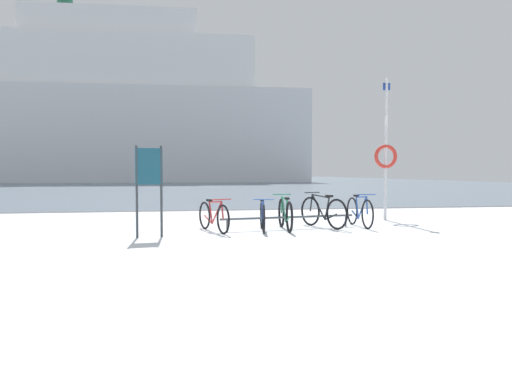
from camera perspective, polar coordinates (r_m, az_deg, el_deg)
name	(u,v)px	position (r m, az deg, el deg)	size (l,w,h in m)	color
ground	(190,183)	(60.71, -7.89, 1.09)	(80.00, 132.00, 0.08)	silver
bike_rack	(289,218)	(11.33, 3.96, -3.09)	(3.33, 0.60, 0.31)	#4C5156
bicycle_0	(214,216)	(10.85, -5.09, -2.90)	(0.66, 1.65, 0.77)	black
bicycle_1	(263,216)	(10.96, 0.78, -2.86)	(0.46, 1.60, 0.76)	black
bicycle_2	(285,214)	(11.15, 3.50, -2.64)	(0.46, 1.79, 0.82)	black
bicycle_3	(323,212)	(11.69, 8.00, -2.36)	(0.73, 1.60, 0.85)	black
bicycle_4	(360,212)	(12.03, 12.25, -2.30)	(0.46, 1.71, 0.83)	black
info_sign	(149,176)	(10.05, -12.65, 1.92)	(0.55, 0.12, 1.89)	#33383D
rescue_post	(386,152)	(13.82, 15.23, 4.65)	(0.67, 0.10, 3.96)	silver
ferry_ship	(121,113)	(66.76, -15.83, 9.10)	(49.03, 13.02, 27.48)	silver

